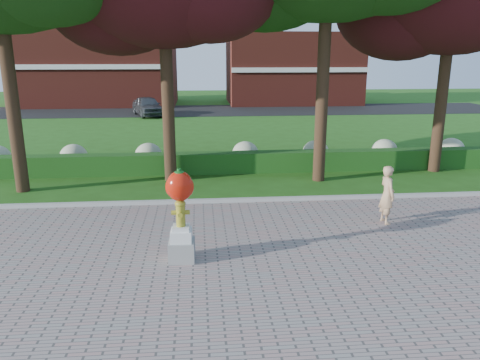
% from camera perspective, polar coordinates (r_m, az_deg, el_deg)
% --- Properties ---
extents(ground, '(100.00, 100.00, 0.00)m').
position_cam_1_polar(ground, '(12.00, -0.32, -7.26)').
color(ground, '#245214').
rests_on(ground, ground).
extents(walkway, '(40.00, 14.00, 0.04)m').
position_cam_1_polar(walkway, '(8.45, 2.04, -17.50)').
color(walkway, gray).
rests_on(walkway, ground).
extents(curb, '(40.00, 0.18, 0.15)m').
position_cam_1_polar(curb, '(14.79, -1.28, -2.57)').
color(curb, '#ADADA5').
rests_on(curb, ground).
extents(lawn_hedge, '(24.00, 0.70, 0.80)m').
position_cam_1_polar(lawn_hedge, '(18.56, -2.11, 2.14)').
color(lawn_hedge, '#214614').
rests_on(lawn_hedge, ground).
extents(hydrangea_row, '(20.10, 1.10, 0.99)m').
position_cam_1_polar(hydrangea_row, '(19.54, -0.60, 3.27)').
color(hydrangea_row, '#ABB78C').
rests_on(hydrangea_row, ground).
extents(street, '(50.00, 8.00, 0.02)m').
position_cam_1_polar(street, '(39.33, -3.74, 8.47)').
color(street, black).
rests_on(street, ground).
extents(building_left, '(14.00, 8.00, 7.00)m').
position_cam_1_polar(building_left, '(45.98, -16.92, 13.20)').
color(building_left, maroon).
rests_on(building_left, ground).
extents(building_right, '(12.00, 8.00, 6.40)m').
position_cam_1_polar(building_right, '(45.95, 6.29, 13.37)').
color(building_right, maroon).
rests_on(building_right, ground).
extents(hydrant_sculpture, '(0.62, 0.60, 2.14)m').
position_cam_1_polar(hydrant_sculpture, '(10.45, -7.26, -3.98)').
color(hydrant_sculpture, gray).
rests_on(hydrant_sculpture, walkway).
extents(woman, '(0.44, 0.63, 1.62)m').
position_cam_1_polar(woman, '(13.42, 17.50, -1.70)').
color(woman, tan).
rests_on(woman, walkway).
extents(parked_car, '(3.02, 4.56, 1.44)m').
position_cam_1_polar(parked_car, '(36.46, -11.20, 8.85)').
color(parked_car, '#3E4145').
rests_on(parked_car, street).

